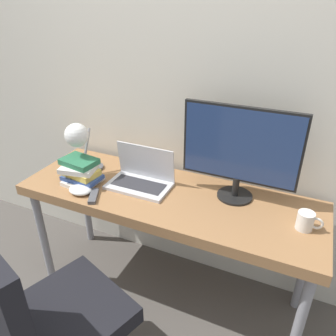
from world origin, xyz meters
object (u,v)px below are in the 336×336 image
object	(u,v)px
mug	(306,221)
laptop	(141,178)
game_controller	(80,190)
desk_lamp	(78,138)
office_chair	(42,316)
book_stack	(81,172)
monitor	(240,149)

from	to	relation	value
mug	laptop	bearing A→B (deg)	177.64
laptop	game_controller	distance (m)	0.35
laptop	mug	distance (m)	0.90
desk_lamp	game_controller	size ratio (longest dim) A/B	2.57
desk_lamp	mug	distance (m)	1.28
desk_lamp	office_chair	bearing A→B (deg)	-66.46
desk_lamp	office_chair	distance (m)	0.94
book_stack	mug	size ratio (longest dim) A/B	2.01
laptop	monitor	world-z (taller)	monitor
desk_lamp	mug	world-z (taller)	desk_lamp
laptop	monitor	size ratio (longest dim) A/B	0.59
game_controller	book_stack	bearing A→B (deg)	123.42
desk_lamp	office_chair	world-z (taller)	desk_lamp
book_stack	mug	xyz separation A→B (m)	(1.23, 0.08, -0.03)
desk_lamp	office_chair	size ratio (longest dim) A/B	0.33
office_chair	game_controller	size ratio (longest dim) A/B	7.70
desk_lamp	book_stack	world-z (taller)	desk_lamp
monitor	game_controller	bearing A→B (deg)	-157.99
mug	game_controller	size ratio (longest dim) A/B	0.90
desk_lamp	office_chair	xyz separation A→B (m)	(0.33, -0.75, -0.45)
monitor	mug	world-z (taller)	monitor
laptop	book_stack	distance (m)	0.35
laptop	game_controller	bearing A→B (deg)	-140.82
desk_lamp	book_stack	size ratio (longest dim) A/B	1.42
laptop	mug	world-z (taller)	laptop
desk_lamp	book_stack	distance (m)	0.19
office_chair	book_stack	xyz separation A→B (m)	(-0.29, 0.69, 0.28)
office_chair	laptop	bearing A→B (deg)	86.99
book_stack	office_chair	bearing A→B (deg)	-67.18
mug	desk_lamp	bearing A→B (deg)	-179.22
laptop	game_controller	world-z (taller)	laptop
laptop	desk_lamp	bearing A→B (deg)	-171.71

